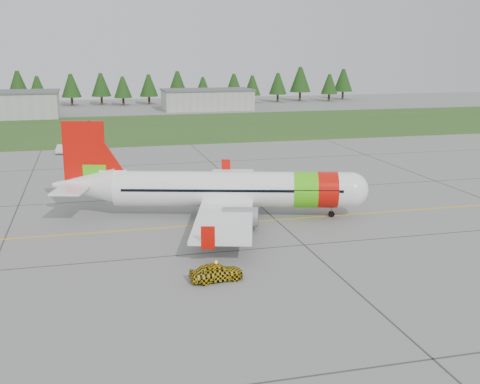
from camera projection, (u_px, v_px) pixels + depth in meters
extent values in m
plane|color=gray|center=(188.00, 255.00, 48.84)|extent=(320.00, 320.00, 0.00)
cylinder|color=white|center=(233.00, 189.00, 59.46)|extent=(23.36, 9.67, 3.49)
sphere|color=white|center=(351.00, 190.00, 59.17)|extent=(3.49, 3.49, 3.49)
cone|color=white|center=(84.00, 185.00, 59.75)|extent=(6.98, 5.06, 3.49)
cube|color=black|center=(353.00, 187.00, 59.09)|extent=(2.01, 2.63, 0.50)
cylinder|color=#4FDA10|center=(305.00, 190.00, 59.28)|extent=(3.21, 4.07, 3.57)
cylinder|color=red|center=(327.00, 190.00, 59.23)|extent=(2.86, 3.97, 3.57)
cube|color=white|center=(228.00, 199.00, 59.70)|extent=(12.51, 28.92, 0.32)
cube|color=red|center=(226.00, 167.00, 73.45)|extent=(1.08, 0.45, 1.79)
cube|color=red|center=(208.00, 238.00, 45.76)|extent=(1.08, 0.45, 1.79)
cylinder|color=gray|center=(243.00, 192.00, 64.57)|extent=(3.61, 2.68, 1.88)
cylinder|color=gray|center=(240.00, 217.00, 54.99)|extent=(3.61, 2.68, 1.88)
cube|color=red|center=(84.00, 155.00, 59.05)|extent=(4.05, 1.43, 6.81)
cube|color=#4FDA10|center=(95.00, 175.00, 59.48)|extent=(2.34, 0.99, 2.15)
cube|color=white|center=(80.00, 183.00, 59.71)|extent=(5.55, 10.69, 0.20)
cylinder|color=slate|center=(332.00, 211.00, 59.71)|extent=(0.16, 0.16, 1.25)
cylinder|color=black|center=(331.00, 214.00, 59.79)|extent=(0.65, 0.41, 0.61)
cylinder|color=slate|center=(221.00, 202.00, 62.38)|extent=(0.20, 0.20, 1.70)
cylinder|color=black|center=(217.00, 205.00, 62.47)|extent=(1.01, 0.64, 0.93)
cylinder|color=slate|center=(218.00, 215.00, 57.50)|extent=(0.20, 0.20, 1.70)
cylinder|color=black|center=(214.00, 218.00, 57.60)|extent=(1.01, 0.64, 0.93)
imported|color=yellow|center=(216.00, 255.00, 42.92)|extent=(1.47, 1.68, 3.88)
imported|color=silver|center=(61.00, 141.00, 96.11)|extent=(1.58, 1.51, 4.05)
cube|color=#30561E|center=(124.00, 129.00, 126.14)|extent=(320.00, 50.00, 0.03)
cube|color=gold|center=(174.00, 227.00, 56.38)|extent=(120.00, 0.25, 0.02)
cube|color=#A8A8A3|center=(207.00, 100.00, 165.47)|extent=(24.00, 12.00, 5.20)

